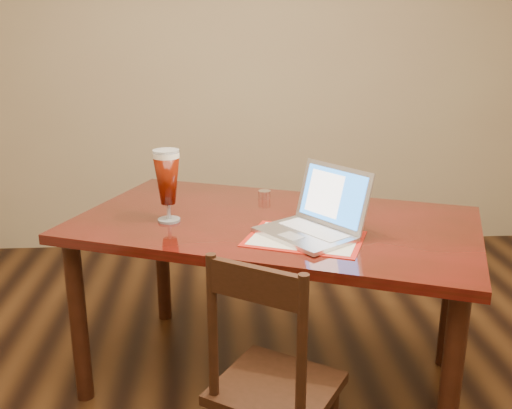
{
  "coord_description": "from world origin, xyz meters",
  "views": [
    {
      "loc": [
        -0.24,
        -1.64,
        1.57
      ],
      "look_at": [
        -0.08,
        0.54,
        0.9
      ],
      "focal_mm": 40.0,
      "sensor_mm": 36.0,
      "label": 1
    }
  ],
  "objects": [
    {
      "name": "dining_table",
      "position": [
        -0.0,
        0.67,
        0.71
      ],
      "size": [
        1.92,
        1.52,
        1.1
      ],
      "rotation": [
        0.0,
        0.0,
        -0.39
      ],
      "color": "#4D0C0A",
      "rests_on": "ground"
    },
    {
      "name": "dining_chair",
      "position": [
        -0.07,
        0.01,
        0.43
      ],
      "size": [
        0.53,
        0.52,
        0.91
      ],
      "rotation": [
        0.0,
        0.0,
        -0.58
      ],
      "color": "black",
      "rests_on": "ground"
    }
  ]
}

